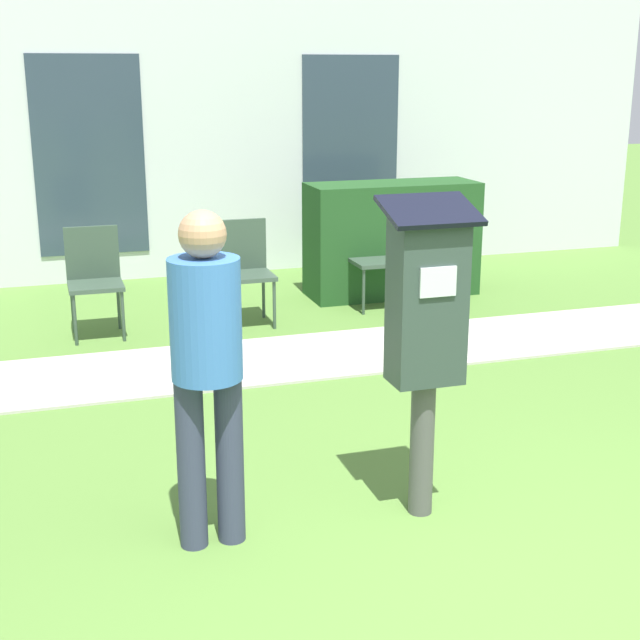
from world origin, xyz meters
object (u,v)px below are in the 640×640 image
parking_meter (426,318)px  outdoor_chair_left (94,273)px  person_standing (207,355)px  outdoor_chair_middle (244,263)px  outdoor_chair_right (373,250)px

parking_meter → outdoor_chair_left: (-1.32, 3.71, -0.49)m
parking_meter → outdoor_chair_left: 3.96m
person_standing → outdoor_chair_left: (-0.27, 3.68, -0.40)m
parking_meter → person_standing: bearing=178.9°
outdoor_chair_left → outdoor_chair_middle: (1.27, -0.03, 0.00)m
outdoor_chair_middle → outdoor_chair_right: 1.28m
outdoor_chair_left → outdoor_chair_middle: size_ratio=1.00×
parking_meter → outdoor_chair_left: parking_meter is taller
outdoor_chair_middle → outdoor_chair_left: bearing=-174.6°
outdoor_chair_left → outdoor_chair_right: 2.54m
parking_meter → outdoor_chair_middle: (-0.05, 3.68, -0.49)m
parking_meter → outdoor_chair_right: 4.10m
outdoor_chair_left → outdoor_chair_right: bearing=11.7°
person_standing → outdoor_chair_left: size_ratio=1.76×
person_standing → outdoor_chair_left: person_standing is taller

